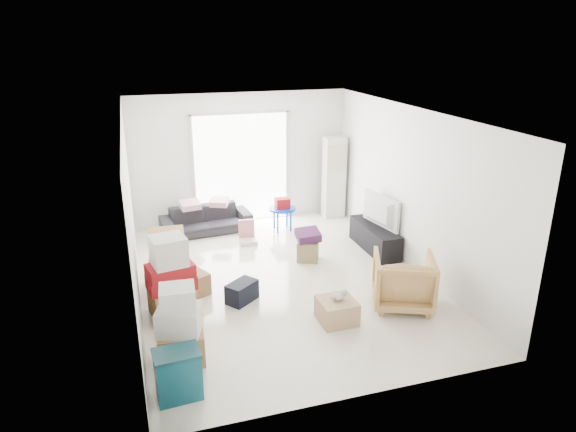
# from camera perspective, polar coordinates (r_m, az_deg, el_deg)

# --- Properties ---
(room_shell) EXTENTS (4.98, 6.48, 3.18)m
(room_shell) POSITION_cam_1_polar(r_m,az_deg,el_deg) (7.95, -0.70, 1.66)
(room_shell) COLOR white
(room_shell) RESTS_ON ground
(sliding_door) EXTENTS (2.10, 0.04, 2.33)m
(sliding_door) POSITION_cam_1_polar(r_m,az_deg,el_deg) (10.76, -5.21, 5.79)
(sliding_door) COLOR white
(sliding_door) RESTS_ON room_shell
(ac_tower) EXTENTS (0.45, 0.30, 1.75)m
(ac_tower) POSITION_cam_1_polar(r_m,az_deg,el_deg) (11.10, 5.11, 4.27)
(ac_tower) COLOR silver
(ac_tower) RESTS_ON room_shell
(tv_console) EXTENTS (0.41, 1.38, 0.46)m
(tv_console) POSITION_cam_1_polar(r_m,az_deg,el_deg) (9.65, 9.62, -2.39)
(tv_console) COLOR black
(tv_console) RESTS_ON room_shell
(television) EXTENTS (0.75, 1.10, 0.13)m
(television) POSITION_cam_1_polar(r_m,az_deg,el_deg) (9.54, 9.72, -0.74)
(television) COLOR black
(television) RESTS_ON tv_console
(sofa) EXTENTS (1.83, 0.68, 0.70)m
(sofa) POSITION_cam_1_polar(r_m,az_deg,el_deg) (10.42, -9.13, 0.03)
(sofa) COLOR #232328
(sofa) RESTS_ON room_shell
(pillow_left) EXTENTS (0.46, 0.39, 0.13)m
(pillow_left) POSITION_cam_1_polar(r_m,az_deg,el_deg) (10.26, -10.89, 2.03)
(pillow_left) COLOR #E7A9BA
(pillow_left) RESTS_ON sofa
(pillow_right) EXTENTS (0.44, 0.41, 0.12)m
(pillow_right) POSITION_cam_1_polar(r_m,az_deg,el_deg) (10.35, -7.69, 2.36)
(pillow_right) COLOR #E7A9BA
(pillow_right) RESTS_ON sofa
(armchair) EXTENTS (1.09, 1.06, 0.87)m
(armchair) POSITION_cam_1_polar(r_m,az_deg,el_deg) (7.71, 12.72, -6.79)
(armchair) COLOR tan
(armchair) RESTS_ON room_shell
(storage_bins) EXTENTS (0.52, 0.38, 0.58)m
(storage_bins) POSITION_cam_1_polar(r_m,az_deg,el_deg) (5.99, -12.12, -16.80)
(storage_bins) COLOR #0D4857
(storage_bins) RESTS_ON room_shell
(box_stack_a) EXTENTS (0.61, 0.55, 1.01)m
(box_stack_a) POSITION_cam_1_polar(r_m,az_deg,el_deg) (6.46, -11.91, -12.12)
(box_stack_a) COLOR olive
(box_stack_a) RESTS_ON room_shell
(box_stack_b) EXTENTS (0.71, 0.69, 1.20)m
(box_stack_b) POSITION_cam_1_polar(r_m,az_deg,el_deg) (7.41, -12.85, -7.18)
(box_stack_b) COLOR olive
(box_stack_b) RESTS_ON room_shell
(box_stack_c) EXTENTS (0.69, 0.60, 0.93)m
(box_stack_c) POSITION_cam_1_polar(r_m,az_deg,el_deg) (8.26, -13.15, -4.84)
(box_stack_c) COLOR olive
(box_stack_c) RESTS_ON room_shell
(loose_box) EXTENTS (0.55, 0.55, 0.34)m
(loose_box) POSITION_cam_1_polar(r_m,az_deg,el_deg) (8.09, -10.53, -7.42)
(loose_box) COLOR olive
(loose_box) RESTS_ON room_shell
(duffel_bag) EXTENTS (0.55, 0.52, 0.30)m
(duffel_bag) POSITION_cam_1_polar(r_m,az_deg,el_deg) (7.79, -5.14, -8.39)
(duffel_bag) COLOR black
(duffel_bag) RESTS_ON room_shell
(ottoman) EXTENTS (0.48, 0.48, 0.37)m
(ottoman) POSITION_cam_1_polar(r_m,az_deg,el_deg) (9.11, 2.21, -3.80)
(ottoman) COLOR olive
(ottoman) RESTS_ON room_shell
(blanket) EXTENTS (0.44, 0.44, 0.14)m
(blanket) POSITION_cam_1_polar(r_m,az_deg,el_deg) (9.01, 2.23, -2.33)
(blanket) COLOR #451C47
(blanket) RESTS_ON ottoman
(kids_table) EXTENTS (0.55, 0.55, 0.67)m
(kids_table) POSITION_cam_1_polar(r_m,az_deg,el_deg) (10.37, -0.64, 0.98)
(kids_table) COLOR #0933AC
(kids_table) RESTS_ON room_shell
(toy_walker) EXTENTS (0.35, 0.31, 0.44)m
(toy_walker) POSITION_cam_1_polar(r_m,az_deg,el_deg) (9.88, -4.52, -2.30)
(toy_walker) COLOR silver
(toy_walker) RESTS_ON room_shell
(wood_crate) EXTENTS (0.51, 0.51, 0.33)m
(wood_crate) POSITION_cam_1_polar(r_m,az_deg,el_deg) (7.28, 5.45, -10.42)
(wood_crate) COLOR tan
(wood_crate) RESTS_ON room_shell
(plush_bunny) EXTENTS (0.25, 0.14, 0.13)m
(plush_bunny) POSITION_cam_1_polar(r_m,az_deg,el_deg) (7.19, 5.69, -8.82)
(plush_bunny) COLOR #B2ADA8
(plush_bunny) RESTS_ON wood_crate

